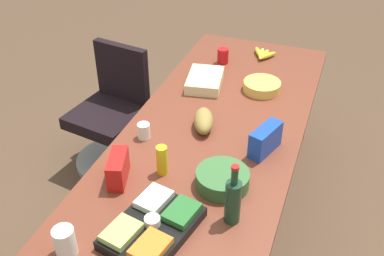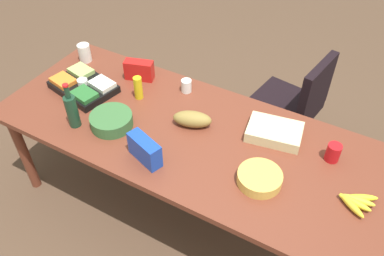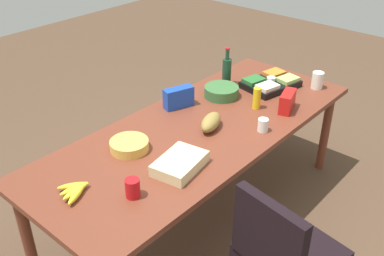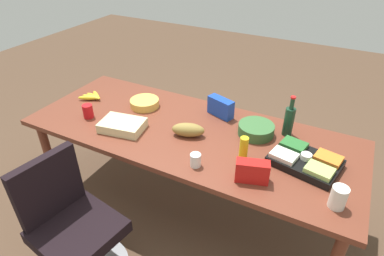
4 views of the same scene
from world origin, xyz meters
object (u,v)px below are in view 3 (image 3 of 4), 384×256
at_px(banana_bunch, 75,190).
at_px(sheet_cake, 180,164).
at_px(chip_bag_blue, 179,98).
at_px(mayo_jar, 317,80).
at_px(conference_table, 201,136).
at_px(mustard_bottle, 257,98).
at_px(chip_bag_red, 287,101).
at_px(wine_bottle, 227,71).
at_px(chip_bowl, 129,145).
at_px(paper_cup, 263,125).
at_px(bread_loaf, 211,122).
at_px(salad_bowl, 221,92).
at_px(red_solo_cup, 133,188).
at_px(veggie_tray, 271,83).

distance_m(banana_bunch, sheet_cake, 0.61).
height_order(chip_bag_blue, mayo_jar, chip_bag_blue).
height_order(conference_table, mustard_bottle, mustard_bottle).
bearing_deg(banana_bunch, chip_bag_red, 167.19).
height_order(wine_bottle, banana_bunch, wine_bottle).
height_order(chip_bowl, mayo_jar, mayo_jar).
xyz_separation_m(banana_bunch, paper_cup, (-1.23, 0.39, 0.02)).
bearing_deg(paper_cup, bread_loaf, -54.01).
bearing_deg(sheet_cake, bread_loaf, -162.04).
xyz_separation_m(chip_bowl, chip_bag_blue, (-0.63, -0.16, 0.04)).
bearing_deg(wine_bottle, paper_cup, 55.75).
xyz_separation_m(bread_loaf, salad_bowl, (-0.43, -0.25, -0.01)).
distance_m(red_solo_cup, mustard_bottle, 1.28).
relative_size(veggie_tray, mustard_bottle, 2.92).
relative_size(banana_bunch, sheet_cake, 0.62).
relative_size(wine_bottle, mayo_jar, 2.31).
bearing_deg(veggie_tray, wine_bottle, -57.82).
bearing_deg(paper_cup, chip_bowl, -34.05).
relative_size(bread_loaf, mayo_jar, 1.78).
relative_size(chip_bag_blue, mayo_jar, 1.63).
xyz_separation_m(wine_bottle, salad_bowl, (0.20, 0.11, -0.08)).
bearing_deg(red_solo_cup, conference_table, -165.95).
bearing_deg(red_solo_cup, bread_loaf, -170.57).
height_order(chip_bowl, paper_cup, paper_cup).
distance_m(mustard_bottle, chip_bag_blue, 0.57).
bearing_deg(banana_bunch, mustard_bottle, 173.05).
height_order(bread_loaf, paper_cup, bread_loaf).
bearing_deg(banana_bunch, paper_cup, 162.15).
xyz_separation_m(wine_bottle, mayo_jar, (-0.42, 0.59, -0.05)).
relative_size(red_solo_cup, banana_bunch, 0.56).
relative_size(conference_table, paper_cup, 27.81).
distance_m(veggie_tray, chip_bag_red, 0.40).
xyz_separation_m(veggie_tray, salad_bowl, (0.39, -0.19, 0.00)).
height_order(banana_bunch, salad_bowl, salad_bowl).
bearing_deg(chip_bag_blue, paper_cup, 99.60).
height_order(red_solo_cup, sheet_cake, red_solo_cup).
relative_size(chip_bowl, red_solo_cup, 2.20).
xyz_separation_m(wine_bottle, sheet_cake, (1.11, 0.51, -0.08)).
bearing_deg(chip_bag_red, bread_loaf, -23.58).
xyz_separation_m(bread_loaf, chip_bag_blue, (-0.09, -0.38, 0.02)).
xyz_separation_m(banana_bunch, sheet_cake, (-0.54, 0.27, 0.01)).
height_order(chip_bag_red, sheet_cake, chip_bag_red).
distance_m(veggie_tray, wine_bottle, 0.36).
relative_size(conference_table, red_solo_cup, 22.75).
bearing_deg(bread_loaf, banana_bunch, -6.35).
bearing_deg(veggie_tray, conference_table, -0.71).
relative_size(veggie_tray, mayo_jar, 3.49).
relative_size(banana_bunch, salad_bowl, 0.75).
bearing_deg(veggie_tray, chip_bag_red, 49.38).
xyz_separation_m(red_solo_cup, mayo_jar, (-1.88, 0.10, 0.01)).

